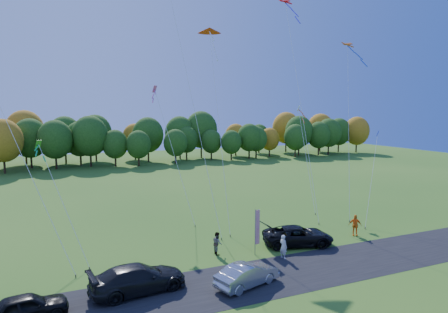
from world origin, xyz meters
name	(u,v)px	position (x,y,z in m)	size (l,w,h in m)	color
ground	(255,255)	(0.00, 0.00, 0.00)	(160.00, 160.00, 0.00)	#2D5E19
asphalt_strip	(282,274)	(0.00, -4.00, 0.01)	(90.00, 6.00, 0.01)	black
tree_line	(128,165)	(0.00, 55.00, 0.00)	(116.00, 12.00, 10.00)	#1E4711
black_suv	(298,236)	(4.28, 0.51, 0.80)	(2.66, 5.76, 1.60)	black
silver_sedan	(247,275)	(-3.02, -4.64, 0.73)	(1.55, 4.44, 1.46)	#A3A3A8
dark_truck_a	(138,278)	(-9.55, -2.74, 0.86)	(2.41, 5.93, 1.72)	black
dark_truck_b	(26,307)	(-15.67, -3.65, 0.72)	(1.69, 4.21, 1.43)	black
person_tailgate_a	(283,247)	(1.60, -1.53, 0.91)	(0.66, 0.44, 1.82)	silver
person_tailgate_b	(217,243)	(-2.62, 1.30, 0.87)	(0.85, 0.66, 1.74)	gray
person_east	(355,225)	(10.36, 0.63, 0.95)	(1.11, 0.46, 1.89)	orange
feather_flag	(257,227)	(0.16, 0.03, 2.19)	(0.47, 0.18, 3.59)	#999999
kite_delta_blue	(183,56)	(-2.40, 10.13, 16.16)	(4.51, 12.84, 33.08)	#4C3F33
kite_parafoil_orange	(300,99)	(11.21, 10.84, 12.27)	(5.04, 12.81, 24.82)	#4C3F33
kite_delta_red	(219,119)	(1.16, 10.02, 10.27)	(3.49, 11.32, 21.07)	#4C3F33
kite_parafoil_rainbow	(349,125)	(15.71, 8.12, 9.51)	(7.44, 8.61, 19.35)	#4C3F33
kite_diamond_yellow	(31,176)	(-15.45, 4.40, 6.51)	(5.53, 7.24, 13.46)	#4C3F33
kite_diamond_green	(63,202)	(-13.50, 4.74, 4.37)	(3.51, 5.83, 9.13)	#4C3F33
kite_diamond_white	(306,157)	(12.27, 10.91, 5.80)	(2.37, 6.84, 11.95)	#4C3F33
kite_diamond_pink	(174,153)	(-2.84, 12.11, 6.78)	(2.70, 7.29, 14.02)	#4C3F33
kite_diamond_blue_low	(372,178)	(15.17, 3.83, 4.39)	(5.74, 4.78, 9.23)	#4C3F33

